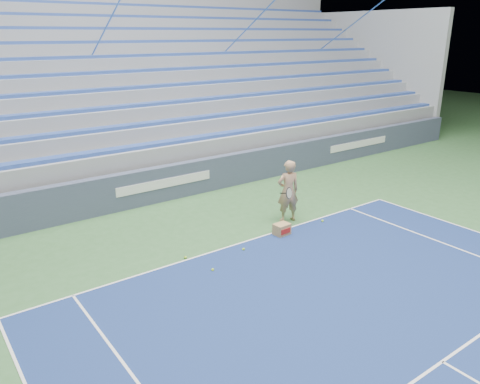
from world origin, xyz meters
The scene contains 8 objects.
sponsor_barrier centered at (0.00, 15.88, 0.55)m, with size 30.00×0.32×1.10m.
bleachers centered at (0.00, 21.60, 2.36)m, with size 31.00×9.15×7.30m.
tennis_player centered at (1.98, 12.32, 0.87)m, with size 0.97×0.91×1.74m.
ball_box centered at (1.22, 11.68, 0.15)m, with size 0.42×0.33×0.30m.
tennis_ball_0 centered at (-1.30, 11.10, 0.03)m, with size 0.07×0.07×0.07m, color #ACE32E.
tennis_ball_1 centered at (-0.14, 11.52, 0.03)m, with size 0.07×0.07×0.07m, color #ACE32E.
tennis_ball_2 centered at (2.71, 11.66, 0.03)m, with size 0.07×0.07×0.07m, color #ACE32E.
tennis_ball_3 centered at (-1.48, 11.97, 0.03)m, with size 0.07×0.07×0.07m, color #ACE32E.
Camera 1 is at (-6.26, 3.34, 4.98)m, focal length 35.00 mm.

